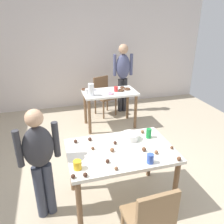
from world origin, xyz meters
TOP-DOWN VIEW (x-y plane):
  - ground_plane at (0.00, 0.00)m, footprint 6.40×6.40m
  - wall_back at (0.00, 3.20)m, footprint 6.40×0.10m
  - dining_table_near at (-0.03, -0.25)m, footprint 1.21×0.82m
  - dining_table_far at (0.40, 1.82)m, footprint 1.06×0.61m
  - chair_near_table at (-0.00, -1.03)m, footprint 0.42×0.42m
  - chair_far_table at (0.43, 2.47)m, footprint 0.52×0.52m
  - person_girl_near at (-0.92, -0.22)m, footprint 0.45×0.27m
  - person_adult_far at (0.90, 2.50)m, footprint 0.46×0.24m
  - mixing_bowl at (0.15, -0.06)m, footprint 0.21×0.21m
  - soda_can at (0.38, -0.09)m, footprint 0.07×0.07m
  - fork_near at (0.06, -0.41)m, footprint 0.17×0.02m
  - cup_near_0 at (0.18, -0.58)m, footprint 0.07×0.07m
  - cup_near_1 at (-0.56, -0.47)m, footprint 0.08×0.08m
  - cake_ball_0 at (-0.14, -0.27)m, footprint 0.05×0.05m
  - cake_ball_1 at (-0.19, -0.59)m, footprint 0.04×0.04m
  - cake_ball_2 at (0.53, -0.40)m, footprint 0.04×0.04m
  - cake_ball_3 at (0.10, 0.08)m, footprint 0.04×0.04m
  - cake_ball_4 at (-0.24, -0.46)m, footprint 0.04×0.04m
  - cake_ball_5 at (0.49, -0.62)m, footprint 0.05×0.05m
  - cake_ball_6 at (-0.54, -0.38)m, footprint 0.04×0.04m
  - cake_ball_7 at (0.36, 0.04)m, footprint 0.05×0.05m
  - cake_ball_8 at (-0.51, 0.04)m, footprint 0.05×0.05m
  - cake_ball_9 at (-0.62, -0.60)m, footprint 0.04×0.04m
  - cake_ball_10 at (0.32, -0.44)m, footprint 0.05×0.05m
  - cake_ball_11 at (-0.34, 0.04)m, footprint 0.05×0.05m
  - cake_ball_12 at (-0.06, -0.12)m, footprint 0.04×0.04m
  - cake_ball_13 at (0.21, -0.35)m, footprint 0.05×0.05m
  - cake_ball_14 at (-0.34, -0.17)m, footprint 0.04×0.04m
  - cake_ball_15 at (-0.50, -0.61)m, footprint 0.04×0.04m
  - pitcher_far at (0.00, 1.68)m, footprint 0.11×0.11m
  - cup_far_0 at (0.08, 2.01)m, footprint 0.08×0.08m
  - cup_far_1 at (-0.06, 1.80)m, footprint 0.08×0.08m
  - cup_far_2 at (0.52, 1.79)m, footprint 0.08×0.08m
  - donut_far_0 at (0.77, 1.83)m, footprint 0.13×0.13m
  - donut_far_1 at (0.63, 1.78)m, footprint 0.12×0.12m
  - donut_far_2 at (0.37, 1.65)m, footprint 0.12×0.12m
  - donut_far_3 at (0.72, 1.97)m, footprint 0.10×0.10m
  - donut_far_4 at (-0.08, 2.06)m, footprint 0.11×0.11m

SIDE VIEW (x-z plane):
  - ground_plane at x=0.00m, z-range 0.00..0.00m
  - chair_near_table at x=0.00m, z-range 0.06..0.93m
  - chair_far_table at x=0.43m, z-range 0.06..0.93m
  - dining_table_far at x=0.40m, z-range 0.25..1.00m
  - dining_table_near at x=-0.03m, z-range 0.28..1.03m
  - fork_near at x=0.06m, z-range 0.75..0.76m
  - donut_far_3 at x=0.72m, z-range 0.75..0.78m
  - donut_far_4 at x=-0.08m, z-range 0.75..0.78m
  - donut_far_2 at x=0.37m, z-range 0.75..0.79m
  - donut_far_1 at x=0.63m, z-range 0.75..0.79m
  - cake_ball_3 at x=0.10m, z-range 0.75..0.79m
  - cake_ball_2 at x=0.53m, z-range 0.75..0.79m
  - donut_far_0 at x=0.77m, z-range 0.75..0.79m
  - cake_ball_14 at x=-0.34m, z-range 0.75..0.79m
  - cake_ball_1 at x=-0.19m, z-range 0.75..0.79m
  - cake_ball_12 at x=-0.06m, z-range 0.75..0.79m
  - cake_ball_6 at x=-0.54m, z-range 0.75..0.79m
  - cake_ball_9 at x=-0.62m, z-range 0.75..0.79m
  - cake_ball_4 at x=-0.24m, z-range 0.75..0.79m
  - cake_ball_15 at x=-0.50m, z-range 0.75..0.79m
  - cake_ball_8 at x=-0.51m, z-range 0.75..0.80m
  - cake_ball_10 at x=0.32m, z-range 0.75..0.80m
  - cake_ball_7 at x=0.36m, z-range 0.75..0.80m
  - cake_ball_11 at x=-0.34m, z-range 0.75..0.80m
  - cake_ball_5 at x=0.49m, z-range 0.75..0.80m
  - cake_ball_0 at x=-0.14m, z-range 0.75..0.80m
  - cake_ball_13 at x=0.21m, z-range 0.75..0.80m
  - person_girl_near at x=-0.92m, z-range 0.12..1.45m
  - mixing_bowl at x=0.15m, z-range 0.75..0.83m
  - cup_near_1 at x=-0.56m, z-range 0.75..0.84m
  - cup_far_1 at x=-0.06m, z-range 0.75..0.85m
  - cup_far_2 at x=0.52m, z-range 0.75..0.85m
  - cup_near_0 at x=0.18m, z-range 0.75..0.86m
  - cup_far_0 at x=0.08m, z-range 0.75..0.86m
  - soda_can at x=0.38m, z-range 0.75..0.87m
  - pitcher_far at x=0.00m, z-range 0.75..0.98m
  - person_adult_far at x=0.90m, z-range 0.16..1.74m
  - wall_back at x=0.00m, z-range 0.00..2.60m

